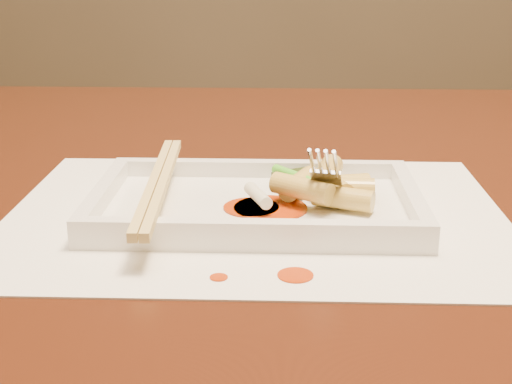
{
  "coord_description": "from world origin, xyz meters",
  "views": [
    {
      "loc": [
        0.03,
        -0.63,
        0.96
      ],
      "look_at": [
        0.01,
        -0.09,
        0.77
      ],
      "focal_mm": 50.0,
      "sensor_mm": 36.0,
      "label": 1
    }
  ],
  "objects_px": {
    "fork": "(345,109)",
    "chopstick_a": "(154,182)",
    "table": "(252,277)",
    "placemat": "(256,214)",
    "plate_base": "(256,208)"
  },
  "relations": [
    {
      "from": "plate_base",
      "to": "chopstick_a",
      "type": "bearing_deg",
      "value": 180.0
    },
    {
      "from": "fork",
      "to": "chopstick_a",
      "type": "bearing_deg",
      "value": -173.25
    },
    {
      "from": "table",
      "to": "plate_base",
      "type": "height_order",
      "value": "plate_base"
    },
    {
      "from": "chopstick_a",
      "to": "fork",
      "type": "distance_m",
      "value": 0.16
    },
    {
      "from": "table",
      "to": "plate_base",
      "type": "bearing_deg",
      "value": -85.44
    },
    {
      "from": "chopstick_a",
      "to": "plate_base",
      "type": "bearing_deg",
      "value": -0.0
    },
    {
      "from": "placemat",
      "to": "chopstick_a",
      "type": "height_order",
      "value": "chopstick_a"
    },
    {
      "from": "table",
      "to": "chopstick_a",
      "type": "xyz_separation_m",
      "value": [
        -0.07,
        -0.09,
        0.13
      ]
    },
    {
      "from": "table",
      "to": "placemat",
      "type": "bearing_deg",
      "value": -85.44
    },
    {
      "from": "fork",
      "to": "table",
      "type": "bearing_deg",
      "value": 135.7
    },
    {
      "from": "chopstick_a",
      "to": "table",
      "type": "bearing_deg",
      "value": 51.47
    },
    {
      "from": "table",
      "to": "plate_base",
      "type": "xyz_separation_m",
      "value": [
        0.01,
        -0.09,
        0.11
      ]
    },
    {
      "from": "plate_base",
      "to": "fork",
      "type": "bearing_deg",
      "value": 14.42
    },
    {
      "from": "chopstick_a",
      "to": "fork",
      "type": "height_order",
      "value": "fork"
    },
    {
      "from": "table",
      "to": "chopstick_a",
      "type": "height_order",
      "value": "chopstick_a"
    }
  ]
}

